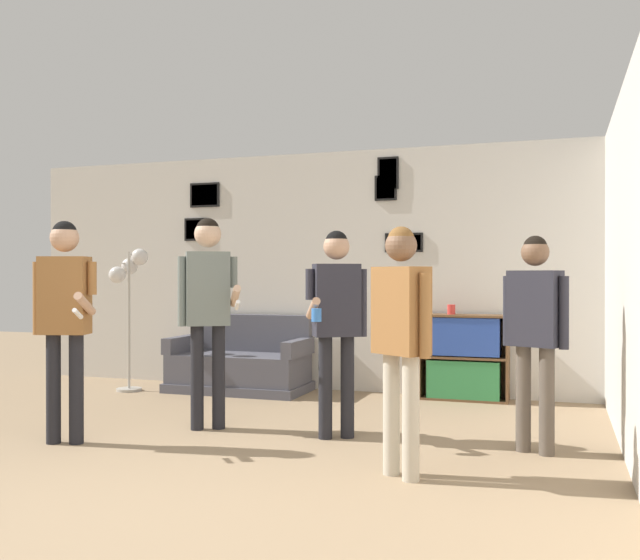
% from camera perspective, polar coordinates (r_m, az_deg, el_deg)
% --- Properties ---
extents(ground_plane, '(20.00, 20.00, 0.00)m').
position_cam_1_polar(ground_plane, '(4.24, -16.69, -17.48)').
color(ground_plane, '#937A5B').
extents(wall_back, '(7.94, 0.08, 2.70)m').
position_cam_1_polar(wall_back, '(8.07, 1.76, 0.77)').
color(wall_back, beige).
rests_on(wall_back, ground_plane).
extents(wall_right, '(0.06, 6.80, 2.70)m').
position_cam_1_polar(wall_right, '(5.51, 23.45, 0.87)').
color(wall_right, beige).
rests_on(wall_right, ground_plane).
extents(couch, '(1.54, 0.80, 0.84)m').
position_cam_1_polar(couch, '(8.12, -6.38, -6.81)').
color(couch, '#4C4C56').
rests_on(couch, ground_plane).
extents(bookshelf, '(0.91, 0.30, 0.89)m').
position_cam_1_polar(bookshelf, '(7.61, 11.44, -6.09)').
color(bookshelf, brown).
rests_on(bookshelf, ground_plane).
extents(floor_lamp, '(0.40, 0.43, 1.60)m').
position_cam_1_polar(floor_lamp, '(8.28, -15.04, -0.11)').
color(floor_lamp, '#ADA89E').
rests_on(floor_lamp, ground_plane).
extents(person_player_foreground_left, '(0.56, 0.43, 1.72)m').
position_cam_1_polar(person_player_foreground_left, '(5.83, -19.76, -1.97)').
color(person_player_foreground_left, black).
rests_on(person_player_foreground_left, ground_plane).
extents(person_player_foreground_center, '(0.61, 0.38, 1.78)m').
position_cam_1_polar(person_player_foreground_center, '(6.08, -8.97, -1.41)').
color(person_player_foreground_center, black).
rests_on(person_player_foreground_center, ground_plane).
extents(person_watcher_holding_cup, '(0.44, 0.56, 1.66)m').
position_cam_1_polar(person_watcher_holding_cup, '(5.67, 1.32, -2.49)').
color(person_watcher_holding_cup, black).
rests_on(person_watcher_holding_cup, ground_plane).
extents(person_spectator_near_bookshelf, '(0.42, 0.37, 1.61)m').
position_cam_1_polar(person_spectator_near_bookshelf, '(4.60, 6.50, -3.57)').
color(person_spectator_near_bookshelf, '#B7AD99').
rests_on(person_spectator_near_bookshelf, ground_plane).
extents(person_spectator_far_right, '(0.47, 0.32, 1.59)m').
position_cam_1_polar(person_spectator_far_right, '(5.43, 16.83, -3.16)').
color(person_spectator_far_right, brown).
rests_on(person_spectator_far_right, ground_plane).
extents(drinking_cup, '(0.08, 0.08, 0.10)m').
position_cam_1_polar(drinking_cup, '(7.59, 10.46, -2.33)').
color(drinking_cup, red).
rests_on(drinking_cup, bookshelf).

